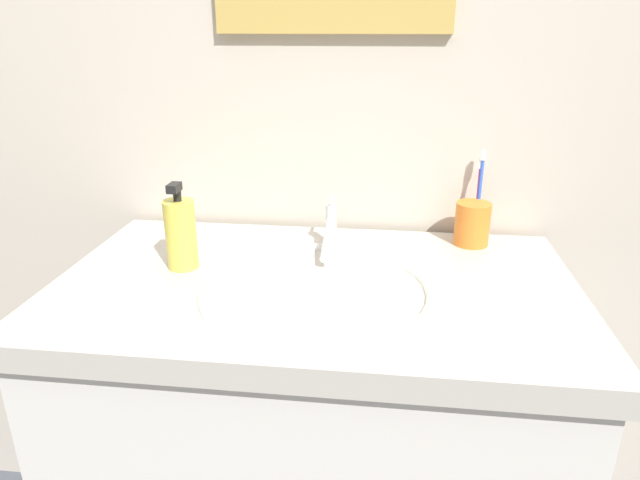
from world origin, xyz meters
TOP-DOWN VIEW (x-y plane):
  - tiled_wall_back at (0.00, 0.34)m, footprint 2.20×0.04m
  - vanity_counter at (0.00, 0.00)m, footprint 1.00×0.60m
  - sink_basin at (0.01, -0.05)m, footprint 0.44×0.44m
  - faucet at (0.01, 0.16)m, footprint 0.02×0.17m
  - toothbrush_cup at (0.32, 0.23)m, footprint 0.08×0.08m
  - toothbrush_purple at (0.34, 0.28)m, footprint 0.01×0.05m
  - toothbrush_blue at (0.34, 0.27)m, footprint 0.02×0.05m
  - soap_dispenser at (-0.27, 0.03)m, footprint 0.06×0.06m

SIDE VIEW (x-z plane):
  - vanity_counter at x=0.00m, z-range 0.00..0.90m
  - sink_basin at x=0.01m, z-range 0.80..0.91m
  - faucet at x=0.01m, z-range 0.89..1.00m
  - toothbrush_cup at x=0.32m, z-range 0.89..0.99m
  - soap_dispenser at x=-0.27m, z-range 0.88..1.06m
  - toothbrush_purple at x=0.34m, z-range 0.91..1.09m
  - toothbrush_blue at x=0.34m, z-range 0.91..1.11m
  - tiled_wall_back at x=0.00m, z-range 0.00..2.40m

